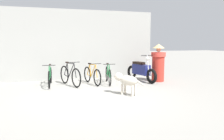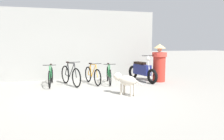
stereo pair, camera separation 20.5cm
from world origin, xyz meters
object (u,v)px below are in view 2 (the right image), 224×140
object	(u,v)px
bicycle_2	(93,75)
bicycle_3	(109,75)
person_in_robes	(159,63)
bicycle_0	(51,76)
motorcycle	(142,71)
stray_dog	(125,80)
bicycle_1	(71,75)

from	to	relation	value
bicycle_2	bicycle_3	world-z (taller)	bicycle_2
bicycle_2	person_in_robes	distance (m)	2.84
bicycle_0	motorcycle	size ratio (longest dim) A/B	0.88
motorcycle	stray_dog	bearing A→B (deg)	-48.15
bicycle_0	bicycle_3	bearing A→B (deg)	89.70
bicycle_0	stray_dog	distance (m)	3.16
stray_dog	bicycle_3	bearing A→B (deg)	-36.30
bicycle_1	bicycle_2	size ratio (longest dim) A/B	1.03
bicycle_3	person_in_robes	distance (m)	2.20
bicycle_1	stray_dog	distance (m)	2.55
bicycle_2	person_in_robes	world-z (taller)	person_in_robes
bicycle_0	bicycle_1	size ratio (longest dim) A/B	1.04
bicycle_0	person_in_robes	distance (m)	4.43
bicycle_1	bicycle_2	distance (m)	0.87
bicycle_0	bicycle_3	size ratio (longest dim) A/B	1.03
motorcycle	bicycle_1	bearing A→B (deg)	-102.00
person_in_robes	bicycle_2	bearing A→B (deg)	17.06
bicycle_3	motorcycle	distance (m)	1.49
stray_dog	person_in_robes	distance (m)	2.84
bicycle_0	person_in_robes	xyz separation A→B (m)	(4.40, -0.35, 0.45)
person_in_robes	bicycle_0	bearing A→B (deg)	17.54
bicycle_2	stray_dog	distance (m)	2.19
bicycle_3	person_in_robes	bearing A→B (deg)	95.25
person_in_robes	bicycle_3	bearing A→B (deg)	17.93
stray_dog	bicycle_0	bearing A→B (deg)	9.17
bicycle_1	stray_dog	size ratio (longest dim) A/B	1.75
bicycle_1	bicycle_2	world-z (taller)	bicycle_1
bicycle_3	motorcycle	world-z (taller)	motorcycle
bicycle_2	stray_dog	size ratio (longest dim) A/B	1.70
person_in_robes	motorcycle	bearing A→B (deg)	0.88
person_in_robes	bicycle_1	bearing A→B (deg)	19.04
motorcycle	stray_dog	xyz separation A→B (m)	(-1.47, -2.10, 0.02)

